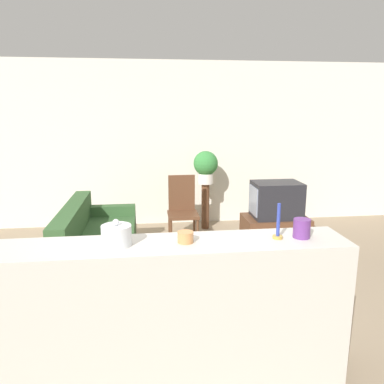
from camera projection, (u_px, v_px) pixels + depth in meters
ground_plane at (164, 342)px, 3.17m from camera, size 14.00×14.00×0.00m
wall_back at (153, 145)px, 6.20m from camera, size 9.00×0.06×2.70m
couch at (97, 246)px, 4.56m from camera, size 0.82×1.77×0.80m
tv_stand at (275, 233)px, 5.27m from camera, size 0.88×0.56×0.46m
television at (276, 200)px, 5.16m from camera, size 0.66×0.47×0.49m
wooden_chair at (182, 207)px, 5.53m from camera, size 0.44×0.44×0.97m
plant_stand at (205, 206)px, 6.12m from camera, size 0.13×0.13×0.75m
potted_plant at (206, 165)px, 5.98m from camera, size 0.39×0.39×0.52m
foreground_counter at (166, 314)px, 2.62m from camera, size 2.51×0.44×1.05m
decorative_bowl at (116, 235)px, 2.45m from camera, size 0.20×0.20×0.18m
candle_jar at (186, 237)px, 2.51m from camera, size 0.11×0.11×0.07m
candlestick at (278, 227)px, 2.58m from camera, size 0.07×0.07×0.25m
coffee_tin at (302, 228)px, 2.60m from camera, size 0.12×0.12×0.13m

